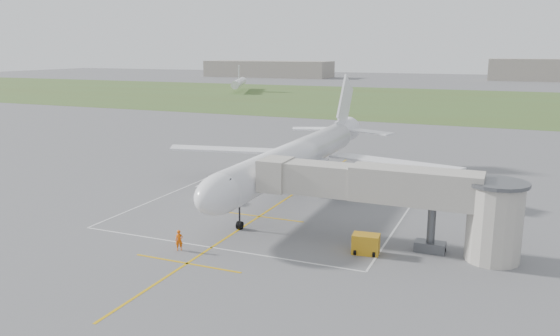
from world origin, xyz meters
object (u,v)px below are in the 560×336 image
at_px(baggage_cart, 208,193).
at_px(gpu_unit, 366,244).
at_px(jet_bridge, 406,196).
at_px(airliner, 296,157).
at_px(ramp_worker_wing, 245,179).
at_px(ramp_worker_nose, 179,240).

bearing_deg(baggage_cart, gpu_unit, -25.89).
xyz_separation_m(jet_bridge, gpu_unit, (-2.76, -2.59, -3.90)).
bearing_deg(gpu_unit, airliner, 121.80).
bearing_deg(ramp_worker_wing, airliner, -126.63).
distance_m(airliner, ramp_worker_wing, 8.14).
height_order(gpu_unit, ramp_worker_nose, ramp_worker_nose).
xyz_separation_m(baggage_cart, ramp_worker_wing, (0.56, 8.25, -0.02)).
distance_m(gpu_unit, baggage_cart, 22.77).
bearing_deg(gpu_unit, ramp_worker_nose, -165.58).
distance_m(airliner, ramp_worker_nose, 22.81).
bearing_deg(airliner, gpu_unit, -52.43).
relative_size(airliner, jet_bridge, 2.00).
distance_m(ramp_worker_nose, ramp_worker_wing, 23.54).
bearing_deg(baggage_cart, airliner, 42.06).
height_order(gpu_unit, ramp_worker_wing, ramp_worker_wing).
distance_m(baggage_cart, ramp_worker_nose, 15.78).
xyz_separation_m(airliner, gpu_unit, (12.96, -16.84, -3.55)).
relative_size(baggage_cart, ramp_worker_wing, 1.47).
bearing_deg(ramp_worker_wing, gpu_unit, -162.92).
height_order(airliner, ramp_worker_nose, airliner).
distance_m(airliner, gpu_unit, 21.54).
relative_size(baggage_cart, ramp_worker_nose, 1.47).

